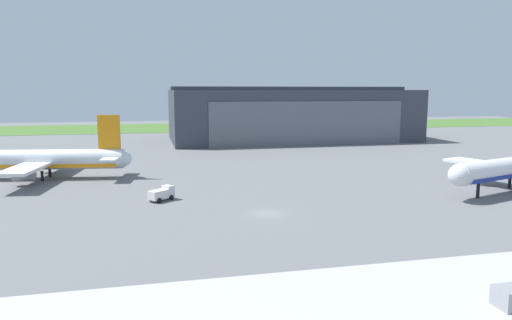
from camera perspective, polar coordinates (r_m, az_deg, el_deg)
ground_plane at (r=69.52m, az=1.26°, el=-6.55°), size 440.00×440.00×0.00m
grass_field_strip at (r=232.72m, az=-8.89°, el=3.96°), size 440.00×56.00×0.08m
maintenance_hangar at (r=173.17m, az=4.20°, el=5.55°), size 86.32×41.51×19.32m
airliner_far_left at (r=105.50m, az=-25.04°, el=-0.03°), size 37.55×31.72×13.07m
baggage_tug at (r=78.84m, az=-11.39°, el=-4.03°), size 4.51×4.16×2.30m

